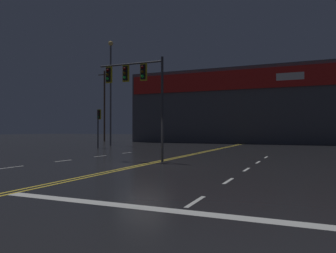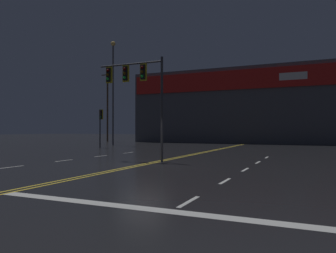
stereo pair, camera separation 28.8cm
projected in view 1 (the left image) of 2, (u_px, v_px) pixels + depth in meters
ground_plane at (144, 165)px, 16.88m from camera, size 200.00×200.00×0.00m
road_markings at (147, 169)px, 14.94m from camera, size 15.57×60.00×0.01m
traffic_signal_median at (135, 81)px, 19.10m from camera, size 4.21×0.36×5.92m
traffic_signal_corner_northwest at (99, 120)px, 32.24m from camera, size 0.42×0.36×3.81m
streetlight_near_left at (111, 81)px, 38.06m from camera, size 0.56×0.56×12.15m
building_backdrop at (250, 107)px, 46.65m from camera, size 32.60×10.23×10.05m
utility_pole_row at (247, 100)px, 41.78m from camera, size 45.73×0.26×10.92m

